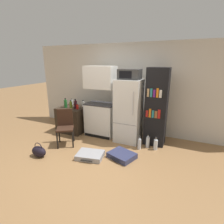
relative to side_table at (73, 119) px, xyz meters
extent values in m
plane|color=olive|center=(1.38, -1.25, -0.37)|extent=(24.00, 24.00, 0.00)
cube|color=beige|center=(1.58, 0.75, 0.91)|extent=(6.40, 0.10, 2.55)
cube|color=#2D2319|center=(0.00, 0.00, 0.00)|extent=(0.79, 0.70, 0.74)
cube|color=silver|center=(0.91, 0.09, 0.08)|extent=(0.82, 0.52, 0.89)
cube|color=#333338|center=(0.91, 0.09, 0.54)|extent=(0.84, 0.53, 0.03)
cube|color=silver|center=(0.91, 0.09, 1.27)|extent=(0.82, 0.44, 0.59)
cube|color=black|center=(0.91, -0.17, -0.33)|extent=(0.79, 0.01, 0.08)
cube|color=silver|center=(1.75, 0.05, 0.44)|extent=(0.64, 0.60, 1.62)
cube|color=gray|center=(1.75, -0.26, 0.18)|extent=(0.61, 0.01, 0.01)
cylinder|color=silver|center=(1.96, -0.27, 0.73)|extent=(0.02, 0.02, 0.57)
cube|color=#333333|center=(1.75, 0.05, 1.38)|extent=(0.54, 0.35, 0.25)
cube|color=black|center=(1.70, -0.13, 1.38)|extent=(0.31, 0.01, 0.17)
cube|color=black|center=(2.43, 0.15, 0.59)|extent=(0.51, 0.40, 1.92)
cube|color=red|center=(2.25, -0.05, 0.46)|extent=(0.05, 0.01, 0.16)
cube|color=orange|center=(2.32, -0.05, 0.48)|extent=(0.05, 0.01, 0.21)
cube|color=teal|center=(2.39, -0.05, 0.47)|extent=(0.05, 0.01, 0.18)
cube|color=brown|center=(2.46, -0.05, 0.46)|extent=(0.06, 0.01, 0.17)
cube|color=red|center=(2.53, -0.05, 0.49)|extent=(0.06, 0.01, 0.22)
cube|color=black|center=(2.61, -0.05, 0.46)|extent=(0.04, 0.01, 0.17)
cube|color=tan|center=(2.25, -0.05, 0.97)|extent=(0.05, 0.01, 0.19)
cube|color=teal|center=(2.32, -0.05, 0.98)|extent=(0.05, 0.01, 0.20)
cube|color=#661E75|center=(2.39, -0.05, 0.96)|extent=(0.05, 0.01, 0.18)
cube|color=orange|center=(2.46, -0.05, 0.98)|extent=(0.05, 0.01, 0.21)
cube|color=silver|center=(2.53, -0.05, 0.97)|extent=(0.06, 0.01, 0.18)
cube|color=black|center=(2.61, -0.05, 0.97)|extent=(0.05, 0.01, 0.18)
cylinder|color=#1E6028|center=(-0.16, -0.09, 0.48)|extent=(0.09, 0.09, 0.22)
cylinder|color=#1E6028|center=(-0.16, -0.09, 0.60)|extent=(0.04, 0.04, 0.04)
cylinder|color=black|center=(-0.16, -0.09, 0.64)|extent=(0.05, 0.05, 0.02)
cylinder|color=#AD1914|center=(0.25, -0.10, 0.43)|extent=(0.08, 0.08, 0.12)
cylinder|color=#AD1914|center=(0.25, -0.10, 0.50)|extent=(0.03, 0.03, 0.02)
cylinder|color=black|center=(0.25, -0.10, 0.51)|extent=(0.04, 0.04, 0.01)
cylinder|color=#566619|center=(0.04, -0.11, 0.46)|extent=(0.08, 0.08, 0.19)
cylinder|color=#566619|center=(0.04, -0.11, 0.58)|extent=(0.04, 0.04, 0.03)
cylinder|color=black|center=(0.04, -0.11, 0.60)|extent=(0.04, 0.04, 0.02)
cylinder|color=silver|center=(-0.22, 0.29, 0.44)|extent=(0.08, 0.08, 0.15)
cylinder|color=silver|center=(-0.22, 0.29, 0.53)|extent=(0.04, 0.04, 0.03)
cylinder|color=black|center=(-0.22, 0.29, 0.55)|extent=(0.04, 0.04, 0.02)
cylinder|color=black|center=(0.15, -0.04, 0.47)|extent=(0.09, 0.09, 0.21)
cylinder|color=black|center=(0.15, -0.04, 0.60)|extent=(0.04, 0.04, 0.04)
cylinder|color=black|center=(0.15, -0.04, 0.63)|extent=(0.05, 0.05, 0.02)
cylinder|color=white|center=(0.25, 0.21, 0.44)|extent=(0.09, 0.09, 0.15)
cylinder|color=white|center=(0.25, 0.21, 0.53)|extent=(0.04, 0.04, 0.03)
cylinder|color=black|center=(0.25, 0.21, 0.55)|extent=(0.04, 0.04, 0.02)
cylinder|color=black|center=(0.36, -1.13, -0.16)|extent=(0.04, 0.04, 0.42)
cylinder|color=black|center=(0.67, -0.92, -0.16)|extent=(0.04, 0.04, 0.42)
cylinder|color=black|center=(0.16, -0.82, -0.16)|extent=(0.04, 0.04, 0.42)
cylinder|color=black|center=(0.46, -0.62, -0.16)|extent=(0.04, 0.04, 0.42)
cube|color=#331E14|center=(0.41, -0.87, 0.07)|extent=(0.55, 0.55, 0.04)
cube|color=#331E14|center=(0.31, -0.72, 0.31)|extent=(0.34, 0.25, 0.44)
cube|color=#99999E|center=(1.29, -1.15, -0.31)|extent=(0.64, 0.54, 0.11)
cylinder|color=black|center=(1.34, -1.38, -0.31)|extent=(0.25, 0.07, 0.02)
cube|color=navy|center=(1.93, -0.87, -0.31)|extent=(0.65, 0.59, 0.11)
cylinder|color=black|center=(1.85, -1.10, -0.31)|extent=(0.24, 0.10, 0.02)
ellipsoid|color=black|center=(0.23, -1.58, -0.25)|extent=(0.36, 0.20, 0.24)
torus|color=black|center=(0.23, -1.58, -0.14)|extent=(0.21, 0.02, 0.21)
cylinder|color=silver|center=(2.33, -0.14, -0.23)|extent=(0.09, 0.09, 0.27)
cylinder|color=silver|center=(2.33, -0.14, -0.08)|extent=(0.04, 0.04, 0.05)
cylinder|color=black|center=(2.33, -0.14, -0.04)|extent=(0.05, 0.05, 0.03)
cylinder|color=silver|center=(2.17, -0.33, -0.24)|extent=(0.08, 0.08, 0.26)
cylinder|color=silver|center=(2.17, -0.33, -0.08)|extent=(0.04, 0.04, 0.05)
cylinder|color=black|center=(2.17, -0.33, -0.05)|extent=(0.04, 0.04, 0.03)
cylinder|color=silver|center=(2.53, -0.19, -0.24)|extent=(0.10, 0.10, 0.25)
cylinder|color=silver|center=(2.53, -0.19, -0.09)|extent=(0.04, 0.04, 0.05)
cylinder|color=black|center=(2.53, -0.19, -0.06)|extent=(0.05, 0.05, 0.03)
camera|label=1|loc=(3.15, -4.08, 1.67)|focal=28.00mm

